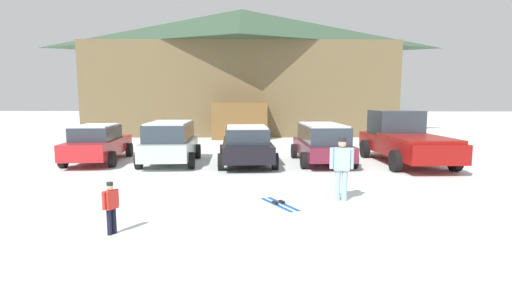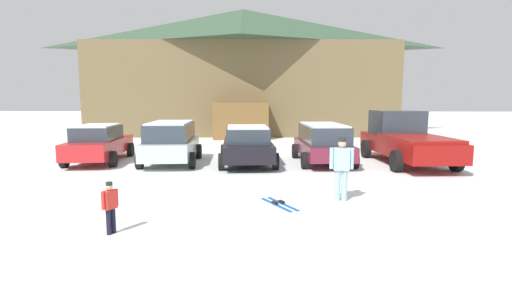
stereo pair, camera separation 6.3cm
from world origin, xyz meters
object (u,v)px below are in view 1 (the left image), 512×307
at_px(parked_silver_wagon, 170,141).
at_px(parked_maroon_van, 322,142).
at_px(parked_red_sedan, 98,143).
at_px(skier_child_in_red_jacket, 111,205).
at_px(parked_black_sedan, 247,145).
at_px(pickup_truck, 403,139).
at_px(pair_of_skis, 279,204).
at_px(ski_lodge, 242,71).
at_px(skier_adult_in_blue_parka, 342,165).

distance_m(parked_silver_wagon, parked_maroon_van, 6.27).
height_order(parked_red_sedan, skier_child_in_red_jacket, parked_red_sedan).
height_order(parked_black_sedan, pickup_truck, pickup_truck).
height_order(parked_red_sedan, pair_of_skis, parked_red_sedan).
bearing_deg(parked_black_sedan, parked_maroon_van, 6.67).
bearing_deg(ski_lodge, skier_child_in_red_jacket, -92.46).
bearing_deg(parked_maroon_van, ski_lodge, 105.47).
relative_size(ski_lodge, skier_child_in_red_jacket, 21.85).
height_order(parked_black_sedan, skier_adult_in_blue_parka, skier_adult_in_blue_parka).
distance_m(parked_red_sedan, pickup_truck, 12.79).
distance_m(parked_red_sedan, pair_of_skis, 9.99).
bearing_deg(parked_maroon_van, pair_of_skis, -106.48).
distance_m(ski_lodge, parked_red_sedan, 16.84).
height_order(parked_red_sedan, pickup_truck, pickup_truck).
height_order(parked_red_sedan, skier_adult_in_blue_parka, skier_adult_in_blue_parka).
bearing_deg(parked_silver_wagon, skier_adult_in_blue_parka, -45.06).
bearing_deg(skier_adult_in_blue_parka, skier_child_in_red_jacket, -151.21).
bearing_deg(parked_maroon_van, parked_silver_wagon, -177.22).
bearing_deg(skier_child_in_red_jacket, skier_adult_in_blue_parka, 28.79).
distance_m(parked_black_sedan, parked_maroon_van, 3.13).
relative_size(parked_silver_wagon, skier_child_in_red_jacket, 4.25).
xyz_separation_m(parked_maroon_van, skier_child_in_red_jacket, (-5.35, -8.98, -0.29)).
distance_m(parked_black_sedan, pair_of_skis, 6.45).
bearing_deg(pickup_truck, skier_adult_in_blue_parka, -120.29).
xyz_separation_m(parked_red_sedan, parked_silver_wagon, (3.13, -0.28, 0.11)).
bearing_deg(skier_adult_in_blue_parka, parked_maroon_van, 86.81).
xyz_separation_m(pickup_truck, pair_of_skis, (-5.37, -6.85, -0.98)).
xyz_separation_m(ski_lodge, skier_adult_in_blue_parka, (3.95, -21.75, -3.89)).
bearing_deg(parked_red_sedan, parked_black_sedan, -3.11).
relative_size(parked_maroon_van, skier_child_in_red_jacket, 4.41).
distance_m(parked_silver_wagon, skier_child_in_red_jacket, 8.73).
xyz_separation_m(ski_lodge, pickup_truck, (7.69, -15.34, -3.83)).
distance_m(skier_adult_in_blue_parka, pair_of_skis, 1.92).
relative_size(parked_maroon_van, pair_of_skis, 3.27).
distance_m(pickup_truck, pair_of_skis, 8.76).
bearing_deg(skier_child_in_red_jacket, parked_red_sedan, 114.30).
relative_size(parked_silver_wagon, pair_of_skis, 3.15).
height_order(parked_silver_wagon, parked_black_sedan, parked_silver_wagon).
xyz_separation_m(parked_black_sedan, skier_adult_in_blue_parka, (2.76, -5.87, 0.14)).
height_order(ski_lodge, skier_child_in_red_jacket, ski_lodge).
xyz_separation_m(parked_silver_wagon, parked_maroon_van, (6.26, 0.30, -0.04)).
distance_m(pickup_truck, skier_child_in_red_jacket, 12.67).
relative_size(pickup_truck, skier_child_in_red_jacket, 5.83).
bearing_deg(skier_child_in_red_jacket, ski_lodge, 87.54).
bearing_deg(parked_maroon_van, skier_adult_in_blue_parka, -93.19).
bearing_deg(ski_lodge, parked_silver_wagon, -97.08).
relative_size(ski_lodge, pair_of_skis, 16.21).
distance_m(parked_silver_wagon, skier_adult_in_blue_parka, 8.37).
bearing_deg(parked_red_sedan, parked_silver_wagon, -5.15).
xyz_separation_m(parked_black_sedan, skier_child_in_red_jacket, (-2.24, -8.61, -0.21)).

